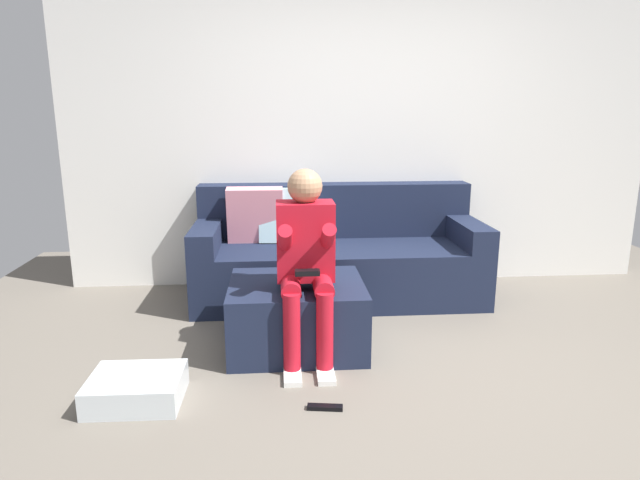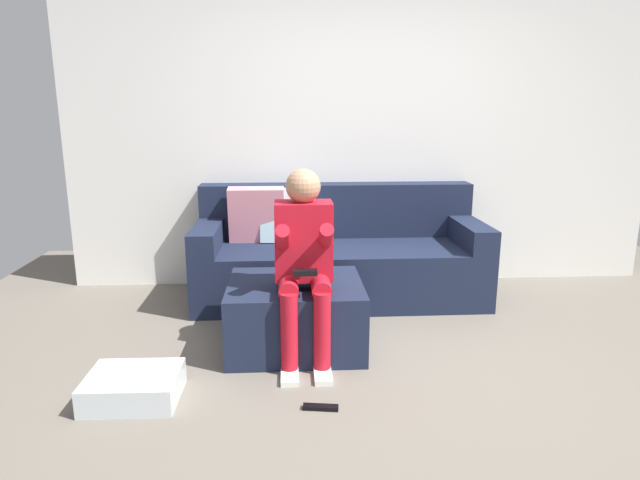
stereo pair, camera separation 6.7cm
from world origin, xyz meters
name	(u,v)px [view 1 (the left image)]	position (x,y,z in m)	size (l,w,h in m)	color
ground_plane	(417,393)	(0.00, 0.00, 0.00)	(6.45, 6.45, 0.00)	#6B6359
wall_back	(363,124)	(0.00, 2.04, 1.36)	(4.96, 0.10, 2.72)	silver
couch_sectional	(335,255)	(-0.28, 1.62, 0.34)	(2.24, 0.88, 0.89)	#192138
ottoman	(297,315)	(-0.62, 0.65, 0.21)	(0.84, 0.71, 0.42)	#192138
person_seated	(306,253)	(-0.57, 0.49, 0.66)	(0.34, 0.56, 1.15)	red
storage_bin	(136,389)	(-1.48, 0.03, 0.07)	(0.47, 0.38, 0.14)	silver
remote_near_ottoman	(325,407)	(-0.51, -0.13, 0.01)	(0.18, 0.04, 0.02)	black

